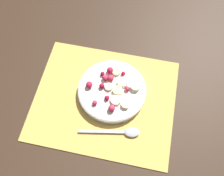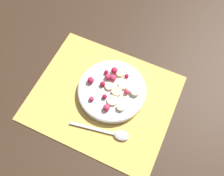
# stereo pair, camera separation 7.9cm
# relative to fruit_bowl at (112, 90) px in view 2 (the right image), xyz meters

# --- Properties ---
(ground_plane) EXTENTS (3.00, 3.00, 0.00)m
(ground_plane) POSITION_rel_fruit_bowl_xyz_m (-0.02, -0.03, -0.02)
(ground_plane) COLOR #382619
(placemat) EXTENTS (0.45, 0.37, 0.01)m
(placemat) POSITION_rel_fruit_bowl_xyz_m (-0.02, -0.03, -0.02)
(placemat) COLOR #E0B251
(placemat) RESTS_ON ground_plane
(fruit_bowl) EXTENTS (0.22, 0.22, 0.05)m
(fruit_bowl) POSITION_rel_fruit_bowl_xyz_m (0.00, 0.00, 0.00)
(fruit_bowl) COLOR white
(fruit_bowl) RESTS_ON placemat
(spoon) EXTENTS (0.19, 0.05, 0.01)m
(spoon) POSITION_rel_fruit_bowl_xyz_m (0.06, -0.13, -0.01)
(spoon) COLOR #B2B2B7
(spoon) RESTS_ON placemat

